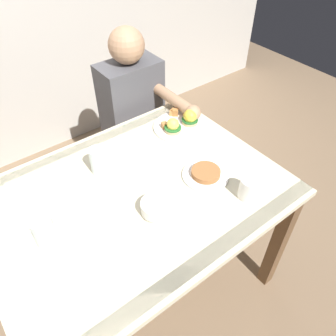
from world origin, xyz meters
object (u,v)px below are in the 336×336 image
(dining_table, at_px, (137,209))
(side_plate, at_px, (206,174))
(fruit_bowl, at_px, (157,207))
(water_glass_near, at_px, (98,162))
(water_glass_far, at_px, (44,232))
(fork, at_px, (98,259))
(eggs_benedict_plate, at_px, (181,124))
(coffee_mug, at_px, (250,187))
(diner_person, at_px, (135,113))

(dining_table, height_order, side_plate, side_plate)
(fruit_bowl, xyz_separation_m, side_plate, (0.28, 0.03, -0.02))
(dining_table, xyz_separation_m, water_glass_near, (-0.05, 0.20, 0.16))
(dining_table, distance_m, water_glass_far, 0.41)
(fruit_bowl, height_order, side_plate, fruit_bowl)
(fork, relative_size, water_glass_near, 1.06)
(side_plate, bearing_deg, eggs_benedict_plate, 67.60)
(water_glass_near, bearing_deg, coffee_mug, -50.54)
(dining_table, xyz_separation_m, water_glass_far, (-0.38, -0.01, 0.16))
(coffee_mug, xyz_separation_m, diner_person, (0.04, 0.89, -0.14))
(dining_table, distance_m, eggs_benedict_plate, 0.51)
(fruit_bowl, height_order, water_glass_near, water_glass_near)
(side_plate, bearing_deg, water_glass_near, 138.70)
(fruit_bowl, xyz_separation_m, fork, (-0.28, -0.05, -0.03))
(coffee_mug, bearing_deg, side_plate, 107.52)
(dining_table, distance_m, water_glass_near, 0.26)
(coffee_mug, distance_m, water_glass_near, 0.63)
(fruit_bowl, distance_m, coffee_mug, 0.38)
(coffee_mug, bearing_deg, fork, 169.91)
(eggs_benedict_plate, xyz_separation_m, side_plate, (-0.14, -0.34, -0.01))
(water_glass_near, xyz_separation_m, side_plate, (0.34, -0.30, -0.04))
(fruit_bowl, relative_size, diner_person, 0.11)
(coffee_mug, bearing_deg, fruit_bowl, 155.18)
(dining_table, relative_size, diner_person, 1.05)
(coffee_mug, xyz_separation_m, water_glass_near, (-0.40, 0.49, 0.01))
(water_glass_near, bearing_deg, eggs_benedict_plate, 4.17)
(side_plate, bearing_deg, diner_person, 81.99)
(water_glass_far, relative_size, diner_person, 0.11)
(dining_table, bearing_deg, eggs_benedict_plate, 28.26)
(dining_table, distance_m, coffee_mug, 0.48)
(fork, distance_m, water_glass_far, 0.21)
(water_glass_near, bearing_deg, side_plate, -41.30)
(coffee_mug, xyz_separation_m, side_plate, (-0.06, 0.19, -0.04))
(water_glass_far, xyz_separation_m, side_plate, (0.67, -0.10, -0.04))
(dining_table, relative_size, side_plate, 6.00)
(fork, bearing_deg, coffee_mug, -10.09)
(fork, bearing_deg, water_glass_near, 60.15)
(dining_table, bearing_deg, diner_person, 57.01)
(dining_table, bearing_deg, side_plate, -20.17)
(dining_table, distance_m, fork, 0.35)
(eggs_benedict_plate, xyz_separation_m, water_glass_near, (-0.48, -0.04, 0.03))
(side_plate, relative_size, diner_person, 0.18)
(eggs_benedict_plate, relative_size, fork, 2.03)
(eggs_benedict_plate, relative_size, diner_person, 0.24)
(coffee_mug, height_order, diner_person, diner_person)
(water_glass_near, height_order, diner_person, diner_person)
(fork, distance_m, side_plate, 0.57)
(eggs_benedict_plate, distance_m, fork, 0.81)
(eggs_benedict_plate, height_order, water_glass_far, water_glass_far)
(water_glass_far, height_order, diner_person, diner_person)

